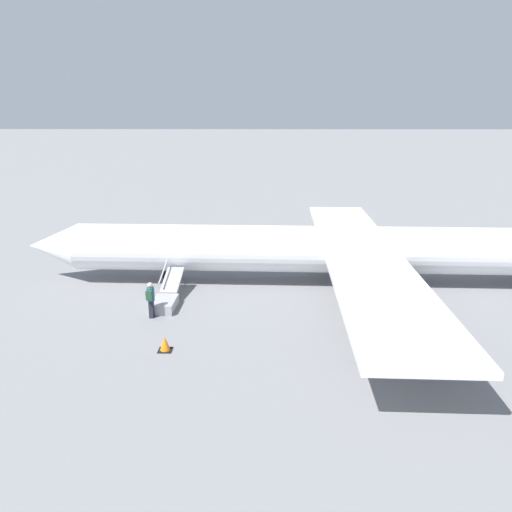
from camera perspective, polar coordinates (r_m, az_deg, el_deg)
ground_plane at (r=28.62m, az=8.83°, el=-3.15°), size 600.00×600.00×0.00m
airplane_main at (r=28.16m, az=11.03°, el=0.75°), size 35.30×27.08×6.82m
boarding_stairs at (r=25.33m, az=-10.25°, el=-4.87°), size 1.15×4.04×1.70m
passenger at (r=23.86m, az=-11.96°, el=-4.68°), size 0.36×0.54×1.74m
traffic_cone_near_stairs at (r=20.83m, az=-10.37°, el=-9.86°), size 0.56×0.56×0.62m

